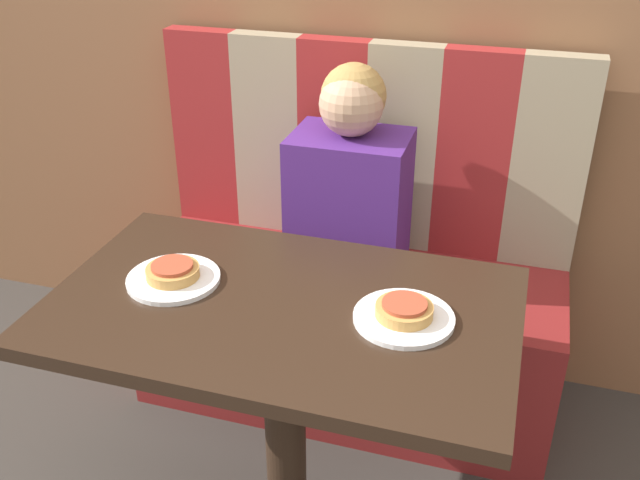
{
  "coord_description": "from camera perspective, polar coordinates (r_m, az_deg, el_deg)",
  "views": [
    {
      "loc": [
        0.46,
        -1.22,
        1.6
      ],
      "look_at": [
        0.0,
        0.29,
        0.74
      ],
      "focal_mm": 40.0,
      "sensor_mm": 36.0,
      "label": 1
    }
  ],
  "objects": [
    {
      "name": "pizza_left",
      "position": [
        1.67,
        -11.71,
        -2.44
      ],
      "size": [
        0.12,
        0.12,
        0.03
      ],
      "color": "#C68E47",
      "rests_on": "plate_left"
    },
    {
      "name": "booth_seat",
      "position": [
        2.3,
        2.12,
        -7.47
      ],
      "size": [
        1.29,
        0.49,
        0.48
      ],
      "color": "maroon",
      "rests_on": "ground_plane"
    },
    {
      "name": "plate_left",
      "position": [
        1.68,
        -11.63,
        -3.06
      ],
      "size": [
        0.22,
        0.22,
        0.01
      ],
      "color": "white",
      "rests_on": "dining_table"
    },
    {
      "name": "booth_backrest",
      "position": [
        2.22,
        3.81,
        7.53
      ],
      "size": [
        1.29,
        0.07,
        0.64
      ],
      "color": "maroon",
      "rests_on": "booth_seat"
    },
    {
      "name": "person",
      "position": [
        2.04,
        2.41,
        4.8
      ],
      "size": [
        0.33,
        0.24,
        0.62
      ],
      "color": "#4C237A",
      "rests_on": "booth_seat"
    },
    {
      "name": "pizza_right",
      "position": [
        1.51,
        6.76,
        -5.54
      ],
      "size": [
        0.12,
        0.12,
        0.03
      ],
      "color": "#C68E47",
      "rests_on": "plate_right"
    },
    {
      "name": "plate_right",
      "position": [
        1.52,
        6.72,
        -6.2
      ],
      "size": [
        0.22,
        0.22,
        0.01
      ],
      "color": "white",
      "rests_on": "dining_table"
    },
    {
      "name": "dining_table",
      "position": [
        1.63,
        -3.01,
        -8.09
      ],
      "size": [
        1.03,
        0.63,
        0.73
      ],
      "color": "black",
      "rests_on": "ground_plane"
    }
  ]
}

